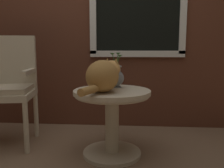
{
  "coord_description": "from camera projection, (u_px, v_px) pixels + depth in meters",
  "views": [
    {
      "loc": [
        0.42,
        -1.86,
        0.89
      ],
      "look_at": [
        0.27,
        0.09,
        0.61
      ],
      "focal_mm": 38.61,
      "sensor_mm": 36.0,
      "label": 1
    }
  ],
  "objects": [
    {
      "name": "ground_plane",
      "position": [
        78.0,
        158.0,
        1.99
      ],
      "size": [
        6.0,
        6.0,
        0.0
      ],
      "primitive_type": "plane",
      "color": "#7F6047"
    },
    {
      "name": "back_wall",
      "position": [
        95.0,
        12.0,
        2.69
      ],
      "size": [
        4.0,
        0.07,
        2.6
      ],
      "color": "#562D1E",
      "rests_on": "ground_plane"
    },
    {
      "name": "wicker_side_table",
      "position": [
        112.0,
        111.0,
        2.0
      ],
      "size": [
        0.64,
        0.64,
        0.56
      ],
      "color": "beige",
      "rests_on": "ground_plane"
    },
    {
      "name": "wicker_chair",
      "position": [
        7.0,
        83.0,
        2.25
      ],
      "size": [
        0.56,
        0.53,
        1.02
      ],
      "color": "beige",
      "rests_on": "ground_plane"
    },
    {
      "name": "cat",
      "position": [
        103.0,
        75.0,
        1.87
      ],
      "size": [
        0.33,
        0.56,
        0.26
      ],
      "color": "#AD7A3D",
      "rests_on": "wicker_side_table"
    },
    {
      "name": "pewter_vase_with_ivy",
      "position": [
        116.0,
        76.0,
        2.1
      ],
      "size": [
        0.14,
        0.14,
        0.3
      ],
      "color": "gray",
      "rests_on": "wicker_side_table"
    }
  ]
}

